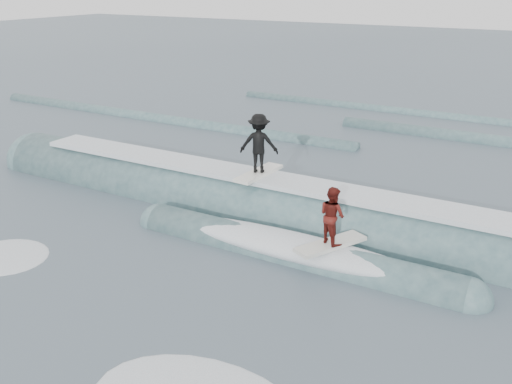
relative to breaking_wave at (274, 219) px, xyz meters
The scene contains 6 objects.
ground 5.60m from the breaking_wave, 92.51° to the right, with size 160.00×160.00×0.00m, color #3B4B57.
breaking_wave is the anchor object (origin of this frame).
surfer_black 2.29m from the breaking_wave, 157.36° to the left, with size 1.34×2.03×1.91m.
surfer_red 3.48m from the breaking_wave, 35.84° to the right, with size 1.39×2.03×1.59m.
whitewater 8.35m from the breaking_wave, 86.47° to the right, with size 10.75×5.98×0.10m.
far_swells 12.05m from the breaking_wave, 90.27° to the left, with size 41.86×8.65×0.80m.
Camera 1 is at (7.73, -8.56, 6.97)m, focal length 40.00 mm.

